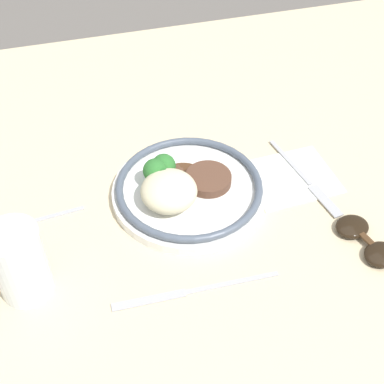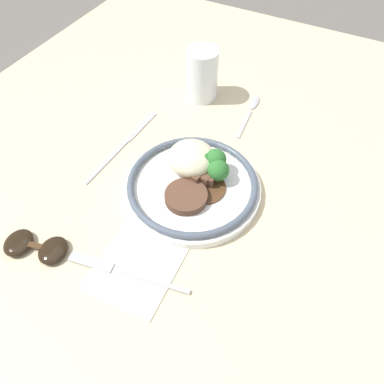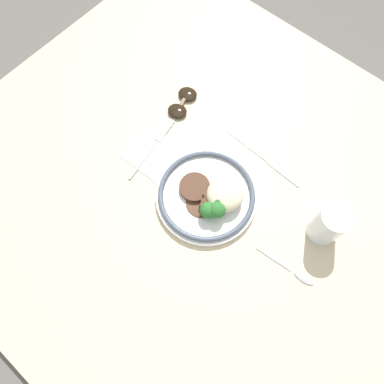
{
  "view_description": "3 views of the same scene",
  "coord_description": "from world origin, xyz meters",
  "px_view_note": "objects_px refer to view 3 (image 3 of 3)",
  "views": [
    {
      "loc": [
        0.14,
        0.54,
        0.63
      ],
      "look_at": [
        -0.02,
        -0.01,
        0.05
      ],
      "focal_mm": 50.0,
      "sensor_mm": 36.0,
      "label": 1
    },
    {
      "loc": [
        -0.39,
        -0.21,
        0.55
      ],
      "look_at": [
        -0.04,
        -0.03,
        0.06
      ],
      "focal_mm": 35.0,
      "sensor_mm": 36.0,
      "label": 2
    },
    {
      "loc": [
        0.17,
        -0.28,
        0.86
      ],
      "look_at": [
        -0.04,
        -0.04,
        0.06
      ],
      "focal_mm": 35.0,
      "sensor_mm": 36.0,
      "label": 3
    }
  ],
  "objects_px": {
    "juice_glass": "(328,225)",
    "knife": "(266,160)",
    "fork": "(156,143)",
    "spoon": "(296,273)",
    "sunglasses": "(182,103)",
    "plate": "(210,196)"
  },
  "relations": [
    {
      "from": "spoon",
      "to": "fork",
      "type": "bearing_deg",
      "value": 169.66
    },
    {
      "from": "juice_glass",
      "to": "fork",
      "type": "height_order",
      "value": "juice_glass"
    },
    {
      "from": "plate",
      "to": "spoon",
      "type": "distance_m",
      "value": 0.26
    },
    {
      "from": "plate",
      "to": "sunglasses",
      "type": "bearing_deg",
      "value": 144.72
    },
    {
      "from": "fork",
      "to": "plate",
      "type": "bearing_deg",
      "value": -107.64
    },
    {
      "from": "juice_glass",
      "to": "knife",
      "type": "height_order",
      "value": "juice_glass"
    },
    {
      "from": "plate",
      "to": "fork",
      "type": "relative_size",
      "value": 1.23
    },
    {
      "from": "juice_glass",
      "to": "knife",
      "type": "xyz_separation_m",
      "value": [
        -0.21,
        0.06,
        -0.05
      ]
    },
    {
      "from": "plate",
      "to": "knife",
      "type": "relative_size",
      "value": 1.04
    },
    {
      "from": "fork",
      "to": "spoon",
      "type": "distance_m",
      "value": 0.46
    },
    {
      "from": "juice_glass",
      "to": "knife",
      "type": "relative_size",
      "value": 0.48
    },
    {
      "from": "plate",
      "to": "juice_glass",
      "type": "relative_size",
      "value": 2.16
    },
    {
      "from": "fork",
      "to": "knife",
      "type": "distance_m",
      "value": 0.28
    },
    {
      "from": "plate",
      "to": "spoon",
      "type": "bearing_deg",
      "value": -2.08
    },
    {
      "from": "juice_glass",
      "to": "fork",
      "type": "xyz_separation_m",
      "value": [
        -0.44,
        -0.08,
        -0.05
      ]
    },
    {
      "from": "juice_glass",
      "to": "spoon",
      "type": "distance_m",
      "value": 0.13
    },
    {
      "from": "spoon",
      "to": "sunglasses",
      "type": "distance_m",
      "value": 0.51
    },
    {
      "from": "juice_glass",
      "to": "fork",
      "type": "relative_size",
      "value": 0.57
    },
    {
      "from": "spoon",
      "to": "knife",
      "type": "bearing_deg",
      "value": 134.57
    },
    {
      "from": "fork",
      "to": "knife",
      "type": "height_order",
      "value": "fork"
    },
    {
      "from": "plate",
      "to": "knife",
      "type": "height_order",
      "value": "plate"
    },
    {
      "from": "knife",
      "to": "spoon",
      "type": "xyz_separation_m",
      "value": [
        0.22,
        -0.18,
        0.0
      ]
    }
  ]
}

